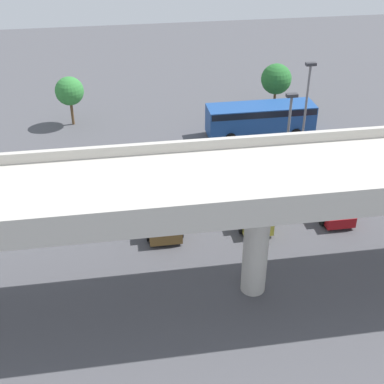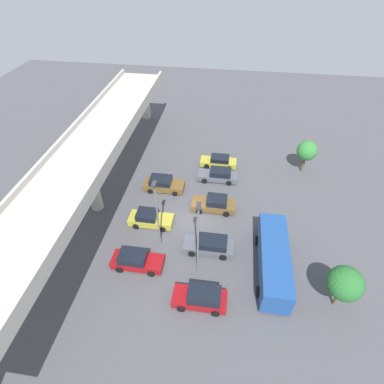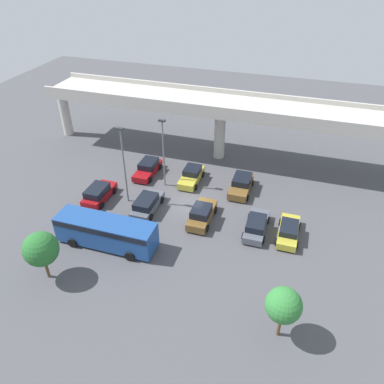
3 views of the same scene
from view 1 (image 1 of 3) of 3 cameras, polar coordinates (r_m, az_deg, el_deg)
name	(u,v)px [view 1 (image 1 of 3)]	position (r m, az deg, el deg)	size (l,w,h in m)	color
ground_plane	(214,186)	(37.92, 2.33, 0.65)	(91.98, 91.98, 0.00)	#4C4C51
highway_overpass	(260,188)	(25.64, 7.30, 0.39)	(44.23, 6.01, 7.67)	#BCB7AD
parked_car_0	(334,155)	(41.80, 14.90, 3.87)	(2.14, 4.44, 1.63)	maroon
parked_car_1	(329,203)	(35.82, 14.44, -1.09)	(2.10, 4.70, 1.56)	maroon
parked_car_2	(263,160)	(40.13, 7.58, 3.45)	(2.12, 4.73, 1.54)	#515660
parked_car_3	(251,210)	(34.17, 6.29, -1.93)	(2.09, 4.55, 1.58)	gold
parked_car_4	(188,165)	(38.95, -0.46, 2.86)	(2.10, 4.71, 1.68)	brown
parked_car_5	(162,216)	(33.38, -3.21, -2.60)	(2.22, 4.71, 1.59)	brown
parked_car_6	(115,172)	(38.66, -8.18, 2.18)	(2.03, 4.77, 1.49)	#515660
parked_car_7	(74,176)	(38.66, -12.50, 1.66)	(1.97, 4.60, 1.41)	gold
shuttle_bus	(261,117)	(45.07, 7.33, 7.91)	(8.92, 2.76, 2.63)	#1E478C
lamp_post_near_aisle	(287,142)	(34.34, 10.11, 5.31)	(0.70, 0.35, 7.75)	slate
lamp_post_mid_lot	(305,111)	(38.45, 12.00, 8.47)	(0.70, 0.35, 8.26)	slate
tree_front_left	(276,79)	(49.68, 8.97, 11.81)	(2.75, 2.75, 4.38)	brown
tree_front_centre	(69,91)	(47.29, -12.94, 10.44)	(2.44, 2.44, 4.28)	brown
traffic_cone	(122,166)	(40.12, -7.49, 2.78)	(0.44, 0.44, 0.70)	black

